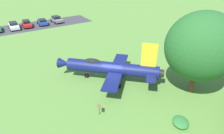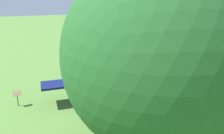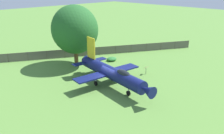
% 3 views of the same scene
% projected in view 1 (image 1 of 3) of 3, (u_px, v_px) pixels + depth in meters
% --- Properties ---
extents(ground_plane, '(200.00, 200.00, 0.00)m').
position_uv_depth(ground_plane, '(112.00, 80.00, 24.27)').
color(ground_plane, '#568438').
extents(parking_strip, '(24.78, 28.83, 0.00)m').
position_uv_depth(parking_strip, '(29.00, 27.00, 44.79)').
color(parking_strip, '#38383D').
rests_on(parking_strip, ground_plane).
extents(display_jet, '(9.37, 13.47, 5.43)m').
position_uv_depth(display_jet, '(109.00, 68.00, 23.45)').
color(display_jet, '#111951').
rests_on(display_jet, ground_plane).
extents(shade_tree, '(6.85, 7.49, 9.36)m').
position_uv_depth(shade_tree, '(201.00, 47.00, 19.47)').
color(shade_tree, brown).
rests_on(shade_tree, ground_plane).
extents(shrub_near_fence, '(1.72, 1.47, 0.61)m').
position_uv_depth(shrub_near_fence, '(181.00, 122.00, 17.47)').
color(shrub_near_fence, '#2D7033').
rests_on(shrub_near_fence, ground_plane).
extents(info_plaque, '(0.63, 0.45, 1.14)m').
position_uv_depth(info_plaque, '(99.00, 108.00, 18.39)').
color(info_plaque, '#333333').
rests_on(info_plaque, ground_plane).
extents(parked_car_gray, '(4.31, 4.15, 1.52)m').
position_uv_depth(parked_car_gray, '(57.00, 19.00, 47.77)').
color(parked_car_gray, slate).
rests_on(parked_car_gray, ground_plane).
extents(parked_car_blue, '(4.52, 3.87, 1.39)m').
position_uv_depth(parked_car_blue, '(42.00, 22.00, 45.95)').
color(parked_car_blue, '#23429E').
rests_on(parked_car_blue, ground_plane).
extents(parked_car_red, '(4.52, 3.93, 1.50)m').
position_uv_depth(parked_car_red, '(27.00, 24.00, 44.37)').
color(parked_car_red, red).
rests_on(parked_car_red, ground_plane).
extents(parked_car_white, '(4.91, 4.30, 1.44)m').
position_uv_depth(parked_car_white, '(14.00, 25.00, 43.05)').
color(parked_car_white, silver).
rests_on(parked_car_white, ground_plane).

